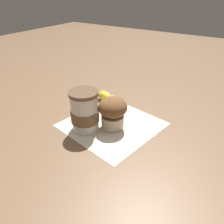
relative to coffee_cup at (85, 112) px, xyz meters
The scene contains 5 objects.
ground_plane 0.10m from the coffee_cup, 41.26° to the right, with size 3.00×3.00×0.00m, color brown.
paper_napkin 0.10m from the coffee_cup, 41.26° to the right, with size 0.26×0.26×0.00m, color beige.
coffee_cup is the anchor object (origin of this frame).
muffin 0.08m from the coffee_cup, 49.78° to the right, with size 0.09×0.09×0.10m.
banana 0.17m from the coffee_cup, 11.76° to the left, with size 0.11×0.19×0.04m.
Camera 1 is at (-0.47, -0.31, 0.38)m, focal length 35.00 mm.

